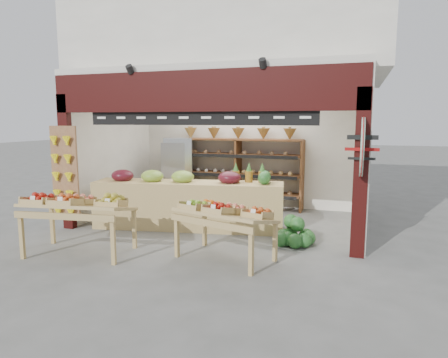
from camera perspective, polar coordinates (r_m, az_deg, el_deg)
ground at (r=8.26m, az=-1.16°, el=-6.73°), size 60.00×60.00×0.00m
shop_structure at (r=9.67m, az=2.12°, el=18.90°), size 6.36×5.12×5.40m
banana_board at (r=8.38m, az=-21.90°, el=0.67°), size 0.60×0.15×1.80m
gift_sign at (r=6.39m, az=19.13°, el=4.31°), size 0.04×0.93×0.92m
back_shelving at (r=9.89m, az=2.02°, el=2.88°), size 3.21×0.53×1.97m
refrigerator at (r=10.02m, az=-6.41°, el=0.94°), size 0.86×0.86×1.73m
cardboard_stack at (r=9.05m, az=-6.60°, el=-3.88°), size 1.03×0.81×0.66m
mid_counter at (r=8.03m, az=-5.26°, el=-3.44°), size 3.83×1.37×1.17m
display_table_left at (r=6.91m, az=-20.72°, el=-3.38°), size 1.75×1.14×1.04m
display_table_right at (r=6.22m, az=-0.13°, el=-4.76°), size 1.66×1.22×0.96m
watermelon_pile at (r=7.12m, az=10.03°, el=-7.86°), size 0.70×0.65×0.50m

